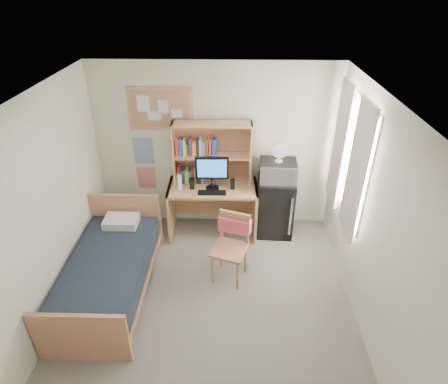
{
  "coord_description": "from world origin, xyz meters",
  "views": [
    {
      "loc": [
        0.29,
        -3.12,
        3.63
      ],
      "look_at": [
        0.16,
        1.2,
        1.07
      ],
      "focal_mm": 30.0,
      "sensor_mm": 36.0,
      "label": 1
    }
  ],
  "objects_px": {
    "monitor": "(212,173)",
    "desk_chair": "(229,249)",
    "bed": "(110,276)",
    "speaker_right": "(233,184)",
    "mini_fridge": "(275,206)",
    "microwave": "(278,171)",
    "desk_fan": "(279,153)",
    "speaker_left": "(192,183)",
    "bulletin_board": "(160,109)",
    "desk": "(213,210)"
  },
  "relations": [
    {
      "from": "desk_chair",
      "to": "desk_fan",
      "type": "relative_size",
      "value": 3.4
    },
    {
      "from": "desk",
      "to": "bed",
      "type": "xyz_separation_m",
      "value": [
        -1.25,
        -1.34,
        -0.15
      ]
    },
    {
      "from": "monitor",
      "to": "desk_fan",
      "type": "relative_size",
      "value": 1.85
    },
    {
      "from": "bulletin_board",
      "to": "speaker_right",
      "type": "height_order",
      "value": "bulletin_board"
    },
    {
      "from": "bulletin_board",
      "to": "mini_fridge",
      "type": "distance_m",
      "value": 2.27
    },
    {
      "from": "mini_fridge",
      "to": "desk_fan",
      "type": "relative_size",
      "value": 3.36
    },
    {
      "from": "desk_chair",
      "to": "monitor",
      "type": "relative_size",
      "value": 1.84
    },
    {
      "from": "desk_chair",
      "to": "desk_fan",
      "type": "xyz_separation_m",
      "value": [
        0.69,
        1.06,
        0.91
      ]
    },
    {
      "from": "bed",
      "to": "microwave",
      "type": "height_order",
      "value": "microwave"
    },
    {
      "from": "desk",
      "to": "desk_chair",
      "type": "distance_m",
      "value": 1.06
    },
    {
      "from": "mini_fridge",
      "to": "microwave",
      "type": "distance_m",
      "value": 0.62
    },
    {
      "from": "microwave",
      "to": "desk_fan",
      "type": "distance_m",
      "value": 0.29
    },
    {
      "from": "desk_chair",
      "to": "speaker_right",
      "type": "distance_m",
      "value": 1.07
    },
    {
      "from": "monitor",
      "to": "microwave",
      "type": "height_order",
      "value": "monitor"
    },
    {
      "from": "speaker_left",
      "to": "desk_fan",
      "type": "relative_size",
      "value": 0.6
    },
    {
      "from": "monitor",
      "to": "mini_fridge",
      "type": "bearing_deg",
      "value": 5.68
    },
    {
      "from": "speaker_left",
      "to": "desk_chair",
      "type": "bearing_deg",
      "value": -60.38
    },
    {
      "from": "bed",
      "to": "speaker_right",
      "type": "xyz_separation_m",
      "value": [
        1.55,
        1.29,
        0.65
      ]
    },
    {
      "from": "bed",
      "to": "desk_fan",
      "type": "relative_size",
      "value": 6.99
    },
    {
      "from": "desk",
      "to": "desk_chair",
      "type": "height_order",
      "value": "desk_chair"
    },
    {
      "from": "bulletin_board",
      "to": "speaker_left",
      "type": "relative_size",
      "value": 5.6
    },
    {
      "from": "mini_fridge",
      "to": "speaker_right",
      "type": "xyz_separation_m",
      "value": [
        -0.66,
        -0.11,
        0.45
      ]
    },
    {
      "from": "mini_fridge",
      "to": "desk_fan",
      "type": "xyz_separation_m",
      "value": [
        -0.0,
        -0.02,
        0.92
      ]
    },
    {
      "from": "bed",
      "to": "speaker_right",
      "type": "bearing_deg",
      "value": 39.42
    },
    {
      "from": "desk_chair",
      "to": "bed",
      "type": "distance_m",
      "value": 1.58
    },
    {
      "from": "microwave",
      "to": "monitor",
      "type": "bearing_deg",
      "value": -171.75
    },
    {
      "from": "mini_fridge",
      "to": "desk_fan",
      "type": "distance_m",
      "value": 0.92
    },
    {
      "from": "mini_fridge",
      "to": "microwave",
      "type": "height_order",
      "value": "microwave"
    },
    {
      "from": "bed",
      "to": "desk_fan",
      "type": "bearing_deg",
      "value": 31.65
    },
    {
      "from": "mini_fridge",
      "to": "monitor",
      "type": "xyz_separation_m",
      "value": [
        -0.96,
        -0.12,
        0.63
      ]
    },
    {
      "from": "bulletin_board",
      "to": "desk_chair",
      "type": "distance_m",
      "value": 2.24
    },
    {
      "from": "speaker_right",
      "to": "desk_fan",
      "type": "distance_m",
      "value": 0.82
    },
    {
      "from": "bulletin_board",
      "to": "bed",
      "type": "height_order",
      "value": "bulletin_board"
    },
    {
      "from": "bed",
      "to": "speaker_left",
      "type": "bearing_deg",
      "value": 52.94
    },
    {
      "from": "microwave",
      "to": "desk_fan",
      "type": "height_order",
      "value": "desk_fan"
    },
    {
      "from": "mini_fridge",
      "to": "bulletin_board",
      "type": "bearing_deg",
      "value": 173.14
    },
    {
      "from": "bed",
      "to": "microwave",
      "type": "bearing_deg",
      "value": 31.65
    },
    {
      "from": "mini_fridge",
      "to": "speaker_left",
      "type": "relative_size",
      "value": 5.6
    },
    {
      "from": "desk",
      "to": "speaker_right",
      "type": "bearing_deg",
      "value": -11.31
    },
    {
      "from": "bulletin_board",
      "to": "desk",
      "type": "bearing_deg",
      "value": -24.23
    },
    {
      "from": "desk_chair",
      "to": "monitor",
      "type": "height_order",
      "value": "monitor"
    },
    {
      "from": "desk_chair",
      "to": "speaker_right",
      "type": "xyz_separation_m",
      "value": [
        0.03,
        0.97,
        0.44
      ]
    },
    {
      "from": "monitor",
      "to": "desk_chair",
      "type": "bearing_deg",
      "value": -75.45
    },
    {
      "from": "desk_chair",
      "to": "microwave",
      "type": "relative_size",
      "value": 1.79
    },
    {
      "from": "mini_fridge",
      "to": "bed",
      "type": "xyz_separation_m",
      "value": [
        -2.22,
        -1.4,
        -0.2
      ]
    },
    {
      "from": "bed",
      "to": "desk_fan",
      "type": "xyz_separation_m",
      "value": [
        2.22,
        1.38,
        1.12
      ]
    },
    {
      "from": "monitor",
      "to": "microwave",
      "type": "bearing_deg",
      "value": 4.52
    },
    {
      "from": "speaker_right",
      "to": "desk_fan",
      "type": "bearing_deg",
      "value": 6.54
    },
    {
      "from": "speaker_right",
      "to": "microwave",
      "type": "xyz_separation_m",
      "value": [
        0.66,
        0.09,
        0.18
      ]
    },
    {
      "from": "bulletin_board",
      "to": "mini_fridge",
      "type": "xyz_separation_m",
      "value": [
        1.72,
        -0.28,
        -1.45
      ]
    }
  ]
}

